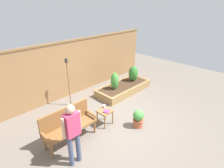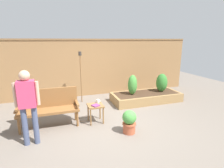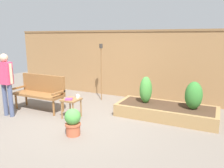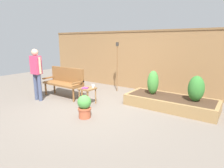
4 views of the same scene
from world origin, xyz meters
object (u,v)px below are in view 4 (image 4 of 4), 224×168
(garden_bench, at_px, (65,80))
(person_by_bench, at_px, (36,70))
(side_table, at_px, (87,91))
(shrub_near_bench, at_px, (153,83))
(tiki_torch, at_px, (117,58))
(shrub_far_corner, at_px, (196,89))
(potted_boxwood, at_px, (84,106))
(book_on_table, at_px, (85,88))
(cup_on_table, at_px, (93,86))

(garden_bench, bearing_deg, person_by_bench, -114.26)
(person_by_bench, bearing_deg, side_table, 21.22)
(shrub_near_bench, xyz_separation_m, tiki_torch, (-1.63, 0.64, 0.55))
(shrub_far_corner, bearing_deg, side_table, -158.47)
(potted_boxwood, xyz_separation_m, shrub_near_bench, (0.92, 1.85, 0.35))
(garden_bench, bearing_deg, book_on_table, -13.34)
(garden_bench, relative_size, shrub_far_corner, 2.21)
(potted_boxwood, distance_m, tiki_torch, 2.74)
(side_table, bearing_deg, garden_bench, 170.47)
(cup_on_table, height_order, shrub_far_corner, shrub_far_corner)
(potted_boxwood, bearing_deg, shrub_far_corner, 41.84)
(side_table, distance_m, cup_on_table, 0.21)
(cup_on_table, bearing_deg, person_by_bench, -155.98)
(side_table, height_order, cup_on_table, cup_on_table)
(cup_on_table, height_order, book_on_table, cup_on_table)
(cup_on_table, xyz_separation_m, shrub_near_bench, (1.43, 0.93, 0.11))
(shrub_near_bench, bearing_deg, garden_bench, -162.11)
(book_on_table, distance_m, potted_boxwood, 0.97)
(book_on_table, bearing_deg, shrub_far_corner, -3.58)
(cup_on_table, relative_size, potted_boxwood, 0.22)
(garden_bench, height_order, tiki_torch, tiki_torch)
(side_table, bearing_deg, shrub_near_bench, 34.58)
(potted_boxwood, distance_m, shrub_far_corner, 2.80)
(cup_on_table, xyz_separation_m, person_by_bench, (-1.60, -0.71, 0.41))
(side_table, distance_m, person_by_bench, 1.69)
(shrub_near_bench, height_order, shrub_far_corner, shrub_near_bench)
(shrub_near_bench, distance_m, shrub_far_corner, 1.15)
(side_table, relative_size, shrub_near_bench, 0.71)
(tiki_torch, bearing_deg, book_on_table, -87.21)
(book_on_table, xyz_separation_m, tiki_torch, (-0.09, 1.78, 0.70))
(cup_on_table, bearing_deg, potted_boxwood, -61.08)
(side_table, height_order, person_by_bench, person_by_bench)
(cup_on_table, relative_size, tiki_torch, 0.07)
(cup_on_table, bearing_deg, tiki_torch, 97.26)
(book_on_table, bearing_deg, garden_bench, 140.22)
(garden_bench, relative_size, cup_on_table, 12.13)
(side_table, xyz_separation_m, tiki_torch, (-0.10, 1.70, 0.79))
(side_table, height_order, shrub_near_bench, shrub_near_bench)
(shrub_near_bench, height_order, person_by_bench, person_by_bench)
(garden_bench, bearing_deg, cup_on_table, -2.78)
(potted_boxwood, height_order, shrub_near_bench, shrub_near_bench)
(side_table, bearing_deg, person_by_bench, -158.78)
(garden_bench, distance_m, shrub_far_corner, 3.93)
(person_by_bench, bearing_deg, cup_on_table, 24.02)
(book_on_table, height_order, shrub_far_corner, shrub_far_corner)
(side_table, bearing_deg, tiki_torch, 93.26)
(potted_boxwood, relative_size, shrub_near_bench, 0.82)
(tiki_torch, bearing_deg, shrub_far_corner, -12.99)
(tiki_torch, bearing_deg, side_table, -86.74)
(side_table, distance_m, tiki_torch, 1.88)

